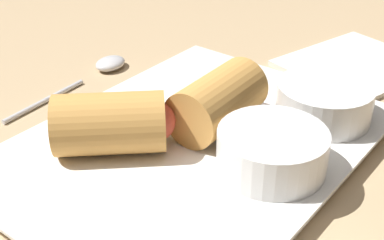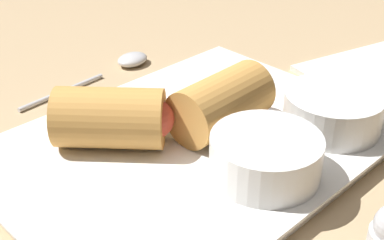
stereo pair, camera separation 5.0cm
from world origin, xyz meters
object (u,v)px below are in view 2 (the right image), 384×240
Objects in this scene: dipping_bowl_far at (333,109)px; napkin at (382,75)px; serving_plate at (192,148)px; spoon at (122,64)px; dipping_bowl_near at (266,155)px.

napkin is at bearing -168.37° from dipping_bowl_far.
napkin is at bearing 171.53° from serving_plate.
serving_plate is 1.83× the size of napkin.
spoon is at bearing -81.52° from dipping_bowl_far.
napkin is (-25.24, 3.76, -0.46)cm from serving_plate.
dipping_bowl_near reaches higher than napkin.
dipping_bowl_near is at bearing 76.94° from spoon.
dipping_bowl_far is (-10.11, 6.87, 2.53)cm from serving_plate.
dipping_bowl_far is 0.47× the size of napkin.
dipping_bowl_near is at bearing 94.97° from serving_plate.
napkin is (-18.81, 21.57, -0.28)cm from spoon.
dipping_bowl_near is at bearing 7.98° from napkin.
spoon is (3.68, -24.69, -2.70)cm from dipping_bowl_far.
serving_plate is at bearing -8.47° from napkin.
dipping_bowl_near is 1.00× the size of dipping_bowl_far.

